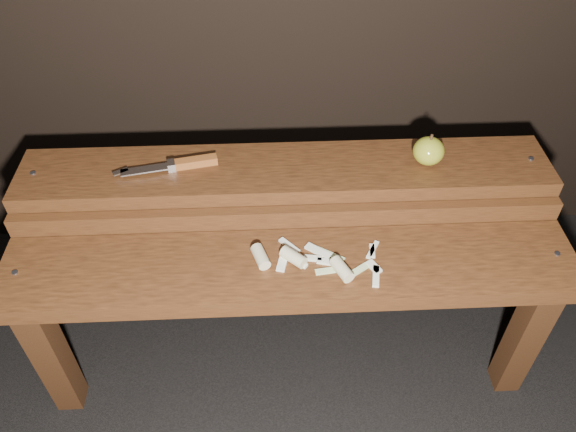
{
  "coord_description": "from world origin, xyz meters",
  "views": [
    {
      "loc": [
        -0.04,
        -0.82,
        1.29
      ],
      "look_at": [
        0.0,
        0.06,
        0.45
      ],
      "focal_mm": 35.0,
      "sensor_mm": 36.0,
      "label": 1
    }
  ],
  "objects_px": {
    "apple": "(429,151)",
    "knife": "(183,164)",
    "bench_front_tier": "(291,288)",
    "bench_rear_tier": "(286,196)"
  },
  "relations": [
    {
      "from": "bench_front_tier",
      "to": "bench_rear_tier",
      "type": "relative_size",
      "value": 1.0
    },
    {
      "from": "bench_front_tier",
      "to": "bench_rear_tier",
      "type": "bearing_deg",
      "value": 90.0
    },
    {
      "from": "apple",
      "to": "knife",
      "type": "bearing_deg",
      "value": 179.29
    },
    {
      "from": "bench_rear_tier",
      "to": "apple",
      "type": "bearing_deg",
      "value": 0.78
    },
    {
      "from": "bench_rear_tier",
      "to": "knife",
      "type": "height_order",
      "value": "knife"
    },
    {
      "from": "apple",
      "to": "knife",
      "type": "height_order",
      "value": "apple"
    },
    {
      "from": "bench_rear_tier",
      "to": "knife",
      "type": "bearing_deg",
      "value": 177.23
    },
    {
      "from": "bench_front_tier",
      "to": "apple",
      "type": "bearing_deg",
      "value": 35.95
    },
    {
      "from": "bench_front_tier",
      "to": "knife",
      "type": "bearing_deg",
      "value": 133.94
    },
    {
      "from": "bench_rear_tier",
      "to": "bench_front_tier",
      "type": "bearing_deg",
      "value": -90.0
    }
  ]
}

